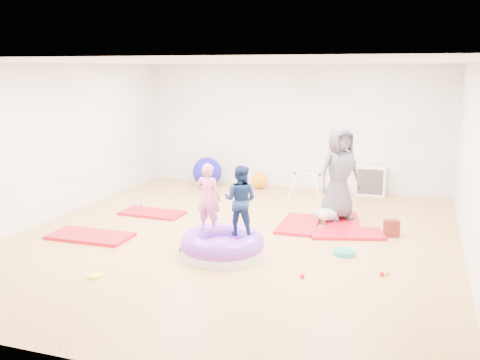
% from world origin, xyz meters
% --- Properties ---
extents(room, '(7.01, 8.01, 2.81)m').
position_xyz_m(room, '(0.00, 0.00, 1.40)').
color(room, tan).
rests_on(room, ground).
extents(gym_mat_front_left, '(1.34, 0.69, 0.06)m').
position_xyz_m(gym_mat_front_left, '(-2.21, -0.77, 0.03)').
color(gym_mat_front_left, red).
rests_on(gym_mat_front_left, ground).
extents(gym_mat_mid_left, '(1.21, 0.63, 0.05)m').
position_xyz_m(gym_mat_mid_left, '(-1.94, 0.83, 0.02)').
color(gym_mat_mid_left, red).
rests_on(gym_mat_mid_left, ground).
extents(gym_mat_center_back, '(0.66, 1.27, 0.05)m').
position_xyz_m(gym_mat_center_back, '(0.85, 1.00, 0.03)').
color(gym_mat_center_back, red).
rests_on(gym_mat_center_back, ground).
extents(gym_mat_right, '(1.32, 0.91, 0.05)m').
position_xyz_m(gym_mat_right, '(1.72, 0.73, 0.03)').
color(gym_mat_right, red).
rests_on(gym_mat_right, ground).
extents(gym_mat_rear_right, '(0.82, 1.28, 0.05)m').
position_xyz_m(gym_mat_rear_right, '(1.52, 1.48, 0.02)').
color(gym_mat_rear_right, red).
rests_on(gym_mat_rear_right, ground).
extents(inflatable_cushion, '(1.25, 1.25, 0.39)m').
position_xyz_m(inflatable_cushion, '(0.12, -0.85, 0.15)').
color(inflatable_cushion, silver).
rests_on(inflatable_cushion, ground).
extents(child_pink, '(0.39, 0.26, 1.04)m').
position_xyz_m(child_pink, '(-0.14, -0.74, 0.88)').
color(child_pink, pink).
rests_on(child_pink, inflatable_cushion).
extents(child_navy, '(0.51, 0.40, 1.04)m').
position_xyz_m(child_navy, '(0.36, -0.72, 0.88)').
color(child_navy, '#122550').
rests_on(child_navy, inflatable_cushion).
extents(adult_caregiver, '(0.96, 0.93, 1.66)m').
position_xyz_m(adult_caregiver, '(1.44, 1.55, 0.88)').
color(adult_caregiver, '#4B4A55').
rests_on(adult_caregiver, gym_mat_rear_right).
extents(infant, '(0.39, 0.40, 0.23)m').
position_xyz_m(infant, '(1.27, 1.26, 0.17)').
color(infant, '#A6B7C7').
rests_on(infant, gym_mat_rear_right).
extents(ball_pit_balls, '(5.08, 3.16, 0.06)m').
position_xyz_m(ball_pit_balls, '(-0.31, -0.15, 0.03)').
color(ball_pit_balls, red).
rests_on(ball_pit_balls, ground).
extents(exercise_ball_blue, '(0.69, 0.69, 0.69)m').
position_xyz_m(exercise_ball_blue, '(-1.89, 3.43, 0.34)').
color(exercise_ball_blue, '#1212A3').
rests_on(exercise_ball_blue, ground).
extents(exercise_ball_orange, '(0.38, 0.38, 0.38)m').
position_xyz_m(exercise_ball_orange, '(-0.66, 3.60, 0.19)').
color(exercise_ball_orange, orange).
rests_on(exercise_ball_orange, ground).
extents(infant_play_gym, '(0.71, 0.68, 0.55)m').
position_xyz_m(infant_play_gym, '(0.56, 3.02, 0.36)').
color(infant_play_gym, white).
rests_on(infant_play_gym, ground).
extents(cube_shelf, '(0.63, 0.31, 0.63)m').
position_xyz_m(cube_shelf, '(1.79, 3.79, 0.32)').
color(cube_shelf, white).
rests_on(cube_shelf, ground).
extents(balance_disc, '(0.32, 0.32, 0.07)m').
position_xyz_m(balance_disc, '(1.82, -0.24, 0.04)').
color(balance_disc, teal).
rests_on(balance_disc, ground).
extents(backpack, '(0.28, 0.22, 0.28)m').
position_xyz_m(backpack, '(2.42, 0.90, 0.14)').
color(backpack, '#A52318').
rests_on(backpack, ground).
extents(yellow_toy, '(0.20, 0.20, 0.03)m').
position_xyz_m(yellow_toy, '(-1.18, -2.18, 0.01)').
color(yellow_toy, '#EFF624').
rests_on(yellow_toy, ground).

